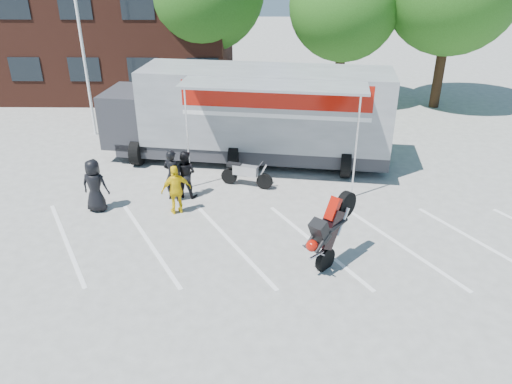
{
  "coord_description": "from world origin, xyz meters",
  "views": [
    {
      "loc": [
        1.08,
        -11.12,
        7.73
      ],
      "look_at": [
        0.87,
        1.71,
        1.3
      ],
      "focal_mm": 35.0,
      "sensor_mm": 36.0,
      "label": 1
    }
  ],
  "objects_px": {
    "transporter_truck": "(253,160)",
    "stunt_bike_rider": "(339,257)",
    "tree_mid": "(344,6)",
    "parked_motorcycle": "(247,186)",
    "flagpole": "(84,16)",
    "spectator_leather_c": "(185,174)",
    "spectator_leather_b": "(173,175)",
    "spectator_hivis": "(176,190)",
    "spectator_leather_a": "(95,186)"
  },
  "relations": [
    {
      "from": "flagpole",
      "to": "tree_mid",
      "type": "xyz_separation_m",
      "value": [
        11.24,
        5.0,
        -0.11
      ]
    },
    {
      "from": "tree_mid",
      "to": "spectator_hivis",
      "type": "height_order",
      "value": "tree_mid"
    },
    {
      "from": "stunt_bike_rider",
      "to": "spectator_leather_a",
      "type": "relative_size",
      "value": 1.27
    },
    {
      "from": "transporter_truck",
      "to": "stunt_bike_rider",
      "type": "height_order",
      "value": "transporter_truck"
    },
    {
      "from": "stunt_bike_rider",
      "to": "spectator_leather_a",
      "type": "bearing_deg",
      "value": -157.07
    },
    {
      "from": "parked_motorcycle",
      "to": "spectator_leather_b",
      "type": "height_order",
      "value": "spectator_leather_b"
    },
    {
      "from": "flagpole",
      "to": "transporter_truck",
      "type": "height_order",
      "value": "flagpole"
    },
    {
      "from": "spectator_leather_a",
      "to": "spectator_hivis",
      "type": "distance_m",
      "value": 2.6
    },
    {
      "from": "flagpole",
      "to": "spectator_leather_a",
      "type": "relative_size",
      "value": 4.59
    },
    {
      "from": "transporter_truck",
      "to": "stunt_bike_rider",
      "type": "distance_m",
      "value": 7.29
    },
    {
      "from": "flagpole",
      "to": "parked_motorcycle",
      "type": "distance_m",
      "value": 9.91
    },
    {
      "from": "tree_mid",
      "to": "parked_motorcycle",
      "type": "relative_size",
      "value": 3.98
    },
    {
      "from": "parked_motorcycle",
      "to": "stunt_bike_rider",
      "type": "relative_size",
      "value": 0.88
    },
    {
      "from": "flagpole",
      "to": "stunt_bike_rider",
      "type": "distance_m",
      "value": 14.41
    },
    {
      "from": "parked_motorcycle",
      "to": "spectator_leather_a",
      "type": "relative_size",
      "value": 1.11
    },
    {
      "from": "transporter_truck",
      "to": "spectator_leather_b",
      "type": "relative_size",
      "value": 6.38
    },
    {
      "from": "transporter_truck",
      "to": "spectator_hivis",
      "type": "relative_size",
      "value": 6.99
    },
    {
      "from": "spectator_leather_b",
      "to": "transporter_truck",
      "type": "bearing_deg",
      "value": -102.53
    },
    {
      "from": "stunt_bike_rider",
      "to": "spectator_leather_b",
      "type": "xyz_separation_m",
      "value": [
        -5.08,
        3.38,
        0.89
      ]
    },
    {
      "from": "parked_motorcycle",
      "to": "spectator_hivis",
      "type": "relative_size",
      "value": 1.19
    },
    {
      "from": "spectator_leather_c",
      "to": "spectator_hivis",
      "type": "xyz_separation_m",
      "value": [
        -0.11,
        -1.17,
        -0.01
      ]
    },
    {
      "from": "tree_mid",
      "to": "spectator_leather_b",
      "type": "relative_size",
      "value": 4.33
    },
    {
      "from": "spectator_leather_a",
      "to": "spectator_hivis",
      "type": "bearing_deg",
      "value": -174.18
    },
    {
      "from": "parked_motorcycle",
      "to": "spectator_leather_b",
      "type": "distance_m",
      "value": 2.77
    },
    {
      "from": "spectator_leather_c",
      "to": "spectator_hivis",
      "type": "relative_size",
      "value": 1.01
    },
    {
      "from": "tree_mid",
      "to": "stunt_bike_rider",
      "type": "height_order",
      "value": "tree_mid"
    },
    {
      "from": "spectator_leather_c",
      "to": "spectator_hivis",
      "type": "distance_m",
      "value": 1.18
    },
    {
      "from": "flagpole",
      "to": "spectator_leather_c",
      "type": "distance_m",
      "value": 8.74
    },
    {
      "from": "spectator_leather_a",
      "to": "flagpole",
      "type": "bearing_deg",
      "value": -65.41
    },
    {
      "from": "spectator_leather_a",
      "to": "spectator_leather_b",
      "type": "distance_m",
      "value": 2.46
    },
    {
      "from": "spectator_leather_b",
      "to": "spectator_leather_c",
      "type": "relative_size",
      "value": 1.08
    },
    {
      "from": "spectator_leather_c",
      "to": "spectator_leather_b",
      "type": "bearing_deg",
      "value": 49.48
    },
    {
      "from": "spectator_leather_b",
      "to": "spectator_leather_c",
      "type": "xyz_separation_m",
      "value": [
        0.36,
        0.26,
        -0.07
      ]
    },
    {
      "from": "flagpole",
      "to": "spectator_leather_b",
      "type": "height_order",
      "value": "flagpole"
    },
    {
      "from": "spectator_leather_a",
      "to": "spectator_hivis",
      "type": "relative_size",
      "value": 1.08
    },
    {
      "from": "flagpole",
      "to": "spectator_leather_b",
      "type": "bearing_deg",
      "value": -55.42
    },
    {
      "from": "spectator_leather_a",
      "to": "transporter_truck",
      "type": "bearing_deg",
      "value": -130.27
    },
    {
      "from": "transporter_truck",
      "to": "spectator_leather_a",
      "type": "bearing_deg",
      "value": -131.76
    },
    {
      "from": "transporter_truck",
      "to": "spectator_leather_c",
      "type": "relative_size",
      "value": 6.91
    },
    {
      "from": "flagpole",
      "to": "transporter_truck",
      "type": "distance_m",
      "value": 8.99
    },
    {
      "from": "stunt_bike_rider",
      "to": "spectator_hivis",
      "type": "xyz_separation_m",
      "value": [
        -4.82,
        2.47,
        0.81
      ]
    },
    {
      "from": "spectator_leather_a",
      "to": "spectator_leather_c",
      "type": "bearing_deg",
      "value": -150.17
    },
    {
      "from": "transporter_truck",
      "to": "spectator_leather_a",
      "type": "height_order",
      "value": "transporter_truck"
    },
    {
      "from": "tree_mid",
      "to": "spectator_leather_a",
      "type": "relative_size",
      "value": 4.41
    },
    {
      "from": "flagpole",
      "to": "stunt_bike_rider",
      "type": "xyz_separation_m",
      "value": [
        9.42,
        -9.66,
        -5.05
      ]
    },
    {
      "from": "flagpole",
      "to": "spectator_leather_b",
      "type": "xyz_separation_m",
      "value": [
        4.34,
        -6.29,
        -4.17
      ]
    },
    {
      "from": "flagpole",
      "to": "spectator_hivis",
      "type": "bearing_deg",
      "value": -57.46
    },
    {
      "from": "parked_motorcycle",
      "to": "spectator_hivis",
      "type": "distance_m",
      "value": 3.02
    },
    {
      "from": "spectator_leather_b",
      "to": "spectator_hivis",
      "type": "xyz_separation_m",
      "value": [
        0.26,
        -0.91,
        -0.08
      ]
    },
    {
      "from": "tree_mid",
      "to": "parked_motorcycle",
      "type": "xyz_separation_m",
      "value": [
        -4.51,
        -10.23,
        -4.94
      ]
    }
  ]
}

